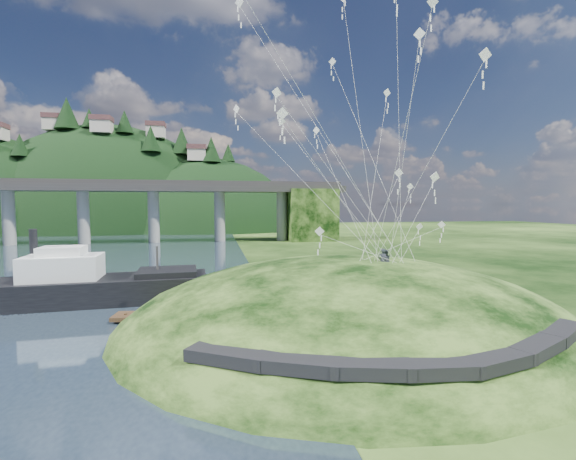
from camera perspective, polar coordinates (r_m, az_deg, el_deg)
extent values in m
plane|color=black|center=(27.68, -6.06, -15.56)|extent=(320.00, 320.00, 0.00)
ellipsoid|color=black|center=(31.64, 8.84, -15.95)|extent=(36.00, 32.00, 13.00)
cube|color=black|center=(19.41, -8.72, -17.85)|extent=(4.32, 3.62, 0.71)
cube|color=black|center=(18.20, 1.52, -19.10)|extent=(4.10, 2.97, 0.61)
cube|color=black|center=(18.17, 12.08, -19.25)|extent=(3.85, 2.37, 0.62)
cube|color=black|center=(19.12, 21.40, -18.38)|extent=(3.62, 1.83, 0.66)
cube|color=black|center=(20.92, 28.38, -16.57)|extent=(3.82, 2.27, 0.68)
cube|color=black|center=(23.46, 32.75, -14.25)|extent=(4.11, 2.97, 0.71)
cube|color=black|center=(26.55, 35.21, -12.20)|extent=(4.26, 3.43, 0.66)
cube|color=#2D2B2B|center=(111.32, -36.43, 5.77)|extent=(160.00, 0.40, 1.20)
cylinder|color=gray|center=(106.27, -36.05, 1.65)|extent=(2.60, 2.60, 13.00)
cylinder|color=gray|center=(100.62, -28.04, 1.85)|extent=(2.60, 2.60, 13.00)
cylinder|color=gray|center=(97.15, -19.28, 2.03)|extent=(2.60, 2.60, 13.00)
cylinder|color=gray|center=(96.08, -10.09, 2.16)|extent=(2.60, 2.60, 13.00)
cylinder|color=gray|center=(97.49, -0.94, 2.25)|extent=(2.60, 2.60, 13.00)
cube|color=black|center=(99.04, 3.35, 2.26)|extent=(12.00, 11.00, 13.00)
ellipsoid|color=black|center=(157.43, -24.63, -2.06)|extent=(96.00, 68.00, 88.00)
ellipsoid|color=black|center=(145.33, -11.81, -3.84)|extent=(76.00, 56.00, 72.00)
cone|color=black|center=(145.71, -34.93, 10.30)|extent=(5.29, 5.29, 6.96)
cone|color=black|center=(151.57, -29.94, 14.75)|extent=(8.01, 8.01, 10.54)
cone|color=black|center=(148.71, -27.36, 14.53)|extent=(4.97, 4.97, 6.54)
cone|color=black|center=(143.81, -23.06, 14.54)|extent=(5.83, 5.83, 7.67)
cone|color=black|center=(136.36, -19.67, 12.63)|extent=(6.47, 6.47, 8.51)
cone|color=black|center=(142.19, -15.47, 12.61)|extent=(7.13, 7.13, 9.38)
cone|color=black|center=(136.36, -11.30, 11.63)|extent=(6.56, 6.56, 8.63)
cone|color=black|center=(141.96, -8.85, 11.26)|extent=(4.88, 4.88, 6.42)
cube|color=beige|center=(155.78, -31.31, 13.18)|extent=(6.00, 5.00, 4.00)
cube|color=brown|center=(156.26, -31.34, 14.16)|extent=(6.40, 5.40, 1.60)
cube|color=beige|center=(142.92, -25.87, 13.56)|extent=(6.00, 5.00, 4.00)
cube|color=brown|center=(143.42, -25.90, 14.62)|extent=(6.40, 5.40, 1.60)
cube|color=beige|center=(145.59, -18.97, 13.50)|extent=(6.00, 5.00, 4.00)
cube|color=brown|center=(146.08, -18.99, 14.55)|extent=(6.40, 5.40, 1.60)
cube|color=beige|center=(137.18, -13.36, 10.71)|extent=(6.00, 5.00, 4.00)
cube|color=brown|center=(137.54, -13.38, 11.83)|extent=(6.40, 5.40, 1.60)
cube|color=black|center=(40.40, -26.53, -8.00)|extent=(20.28, 6.69, 2.36)
cube|color=white|center=(40.71, -30.38, -5.05)|extent=(6.60, 4.39, 2.54)
cube|color=white|center=(40.51, -30.45, -2.89)|extent=(3.80, 2.95, 1.09)
cube|color=black|center=(39.27, -17.44, -5.95)|extent=(5.72, 4.87, 0.54)
cylinder|color=black|center=(41.10, -33.55, -1.39)|extent=(0.64, 0.64, 2.18)
cylinder|color=#2D2B2B|center=(39.15, -18.80, -4.26)|extent=(0.22, 0.22, 2.72)
cube|color=#352315|center=(32.12, -13.59, -12.14)|extent=(12.72, 3.47, 0.31)
cylinder|color=#352315|center=(33.51, -22.91, -12.06)|extent=(0.27, 0.27, 0.90)
cylinder|color=#352315|center=(32.74, -18.35, -12.33)|extent=(0.27, 0.27, 0.90)
cylinder|color=#352315|center=(32.19, -13.58, -12.52)|extent=(0.27, 0.27, 0.90)
cylinder|color=#352315|center=(31.85, -8.68, -12.63)|extent=(0.27, 0.27, 0.90)
cylinder|color=#352315|center=(31.74, -3.71, -12.66)|extent=(0.27, 0.27, 0.90)
imported|color=#292D36|center=(29.58, 13.89, -2.66)|extent=(0.74, 0.52, 1.94)
imported|color=#292D36|center=(29.78, 14.28, -2.86)|extent=(0.86, 0.69, 1.71)
cube|color=silver|center=(34.93, 4.22, 14.51)|extent=(0.51, 0.47, 0.66)
cube|color=silver|center=(34.85, 4.21, 13.75)|extent=(0.08, 0.06, 0.39)
cube|color=silver|center=(34.77, 4.21, 12.99)|extent=(0.08, 0.06, 0.39)
cube|color=silver|center=(34.70, 4.21, 12.22)|extent=(0.08, 0.06, 0.39)
cube|color=silver|center=(35.17, -0.96, 15.83)|extent=(0.69, 0.23, 0.68)
cube|color=silver|center=(35.07, -0.96, 15.05)|extent=(0.09, 0.04, 0.40)
cube|color=silver|center=(34.98, -0.96, 14.26)|extent=(0.09, 0.04, 0.40)
cube|color=silver|center=(34.89, -0.96, 13.47)|extent=(0.09, 0.04, 0.40)
cube|color=silver|center=(38.97, -7.66, 17.36)|extent=(0.57, 0.66, 0.82)
cube|color=silver|center=(38.84, -7.65, 16.51)|extent=(0.10, 0.08, 0.48)
cube|color=silver|center=(38.71, -7.64, 15.67)|extent=(0.10, 0.08, 0.48)
cube|color=silver|center=(38.60, -7.63, 14.82)|extent=(0.10, 0.08, 0.48)
cube|color=silver|center=(35.59, 8.21, 30.21)|extent=(0.09, 0.05, 0.40)
cube|color=silver|center=(35.38, 8.20, 29.51)|extent=(0.09, 0.05, 0.40)
cube|color=silver|center=(35.17, 8.20, 28.80)|extent=(0.09, 0.05, 0.40)
cube|color=silver|center=(36.02, 16.09, 8.13)|extent=(0.79, 0.18, 0.79)
cube|color=silver|center=(35.98, 16.07, 7.24)|extent=(0.10, 0.02, 0.46)
cube|color=silver|center=(35.95, 16.06, 6.34)|extent=(0.10, 0.02, 0.46)
cube|color=silver|center=(35.93, 16.04, 5.44)|extent=(0.10, 0.02, 0.46)
cube|color=silver|center=(28.45, -1.69, 19.68)|extent=(0.71, 0.28, 0.72)
cube|color=silver|center=(28.31, -1.69, 18.66)|extent=(0.09, 0.07, 0.43)
cube|color=silver|center=(28.18, -1.68, 17.63)|extent=(0.09, 0.07, 0.43)
cube|color=silver|center=(28.06, -1.68, 16.59)|extent=(0.09, 0.07, 0.43)
cube|color=silver|center=(40.01, 17.64, 6.16)|extent=(0.68, 0.14, 0.68)
cube|color=silver|center=(39.99, 17.63, 5.46)|extent=(0.09, 0.02, 0.40)
cube|color=silver|center=(39.98, 17.61, 4.77)|extent=(0.09, 0.02, 0.40)
cube|color=silver|center=(39.97, 17.60, 4.07)|extent=(0.09, 0.02, 0.40)
cube|color=silver|center=(34.94, 14.46, 19.08)|extent=(0.70, 0.21, 0.71)
cube|color=silver|center=(34.81, 14.45, 18.28)|extent=(0.09, 0.06, 0.41)
cube|color=silver|center=(34.68, 14.44, 17.47)|extent=(0.09, 0.06, 0.41)
cube|color=silver|center=(34.56, 14.42, 16.66)|extent=(0.09, 0.06, 0.41)
cube|color=silver|center=(38.90, 18.91, 0.47)|extent=(0.75, 0.27, 0.73)
cube|color=silver|center=(38.93, 18.89, -0.31)|extent=(0.10, 0.06, 0.44)
cube|color=silver|center=(38.97, 18.88, -1.09)|extent=(0.10, 0.06, 0.44)
cube|color=silver|center=(39.02, 18.86, -1.87)|extent=(0.10, 0.06, 0.44)
cube|color=silver|center=(37.59, -7.23, 30.47)|extent=(0.70, 0.53, 0.82)
cube|color=silver|center=(37.32, -7.23, 29.66)|extent=(0.11, 0.06, 0.48)
cube|color=silver|center=(37.07, -7.22, 28.83)|extent=(0.11, 0.06, 0.48)
cube|color=silver|center=(36.82, -7.21, 28.00)|extent=(0.11, 0.06, 0.48)
cube|color=silver|center=(27.00, 20.64, 29.10)|extent=(0.66, 0.25, 0.65)
cube|color=silver|center=(26.80, 20.61, 28.18)|extent=(0.09, 0.02, 0.39)
cube|color=silver|center=(26.61, 20.58, 27.25)|extent=(0.09, 0.02, 0.39)
cube|color=silver|center=(26.42, 20.56, 26.30)|extent=(0.09, 0.02, 0.39)
cube|color=silver|center=(31.07, 18.90, 25.78)|extent=(0.67, 0.55, 0.81)
cube|color=silver|center=(30.86, 18.88, 24.78)|extent=(0.11, 0.06, 0.48)
cube|color=silver|center=(30.65, 18.85, 23.76)|extent=(0.11, 0.06, 0.48)
cube|color=silver|center=(30.45, 18.83, 22.73)|extent=(0.11, 0.06, 0.48)
cube|color=silver|center=(38.10, 6.60, 23.54)|extent=(0.59, 0.42, 0.68)
cube|color=silver|center=(37.94, 6.60, 22.85)|extent=(0.09, 0.05, 0.40)
cube|color=silver|center=(37.78, 6.59, 22.15)|extent=(0.09, 0.05, 0.40)
cube|color=silver|center=(37.63, 6.58, 21.45)|extent=(0.09, 0.05, 0.40)
cube|color=silver|center=(35.08, 15.72, 29.25)|extent=(0.10, 0.04, 0.45)
cube|color=silver|center=(34.84, 15.70, 28.44)|extent=(0.10, 0.04, 0.45)
cube|color=silver|center=(31.13, 4.69, -0.19)|extent=(0.80, 0.18, 0.80)
cube|color=silver|center=(31.18, 4.69, -1.23)|extent=(0.10, 0.03, 0.46)
cube|color=silver|center=(31.23, 4.68, -2.26)|extent=(0.10, 0.03, 0.46)
cube|color=silver|center=(31.30, 4.68, -3.29)|extent=(0.10, 0.03, 0.46)
cube|color=silver|center=(30.66, 20.92, 7.34)|extent=(0.82, 0.29, 0.79)
cube|color=silver|center=(30.63, 20.90, 6.26)|extent=(0.10, 0.06, 0.47)
cube|color=silver|center=(30.61, 20.87, 5.18)|extent=(0.10, 0.06, 0.47)
cube|color=silver|center=(30.60, 20.85, 4.10)|extent=(0.10, 0.06, 0.47)
cube|color=silver|center=(36.95, 21.81, 0.75)|extent=(0.60, 0.37, 0.66)
cube|color=silver|center=(36.98, 21.79, 0.02)|extent=(0.09, 0.04, 0.39)
cube|color=silver|center=(37.01, 21.77, -0.72)|extent=(0.09, 0.04, 0.39)
cube|color=silver|center=(37.05, 21.75, -1.45)|extent=(0.09, 0.04, 0.39)
cube|color=silver|center=(27.71, 27.19, 22.10)|extent=(0.83, 0.22, 0.82)
cube|color=silver|center=(27.52, 27.15, 20.95)|extent=(0.11, 0.04, 0.48)
cube|color=silver|center=(27.35, 27.11, 19.78)|extent=(0.11, 0.04, 0.48)
cube|color=silver|center=(27.19, 27.07, 18.60)|extent=(0.11, 0.04, 0.48)
cube|color=silver|center=(23.51, -0.85, 16.89)|extent=(0.73, 0.15, 0.72)
cube|color=silver|center=(23.40, -0.84, 15.67)|extent=(0.10, 0.04, 0.42)
cube|color=silver|center=(23.30, -0.84, 14.44)|extent=(0.10, 0.04, 0.42)
cube|color=silver|center=(23.21, -0.84, 13.19)|extent=(0.10, 0.04, 0.42)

